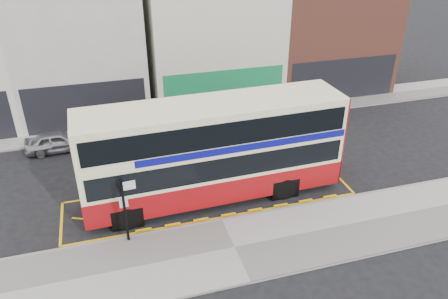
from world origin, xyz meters
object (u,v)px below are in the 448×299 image
object	(u,v)px
car_grey	(162,125)
street_tree_right	(276,57)
car_silver	(58,141)
double_decker_bus	(214,150)
car_white	(315,110)
bus_stop_post	(126,205)

from	to	relation	value
car_grey	street_tree_right	xyz separation A→B (m)	(8.86, 3.23, 2.71)
car_silver	car_grey	xyz separation A→B (m)	(6.14, 0.35, 0.02)
double_decker_bus	car_grey	bearing A→B (deg)	99.36
double_decker_bus	street_tree_right	size ratio (longest dim) A/B	2.52
car_white	street_tree_right	distance (m)	4.86
street_tree_right	bus_stop_post	bearing A→B (deg)	-132.33
car_silver	street_tree_right	xyz separation A→B (m)	(15.00, 3.58, 2.73)
double_decker_bus	car_silver	xyz separation A→B (m)	(-7.57, 7.04, -1.97)
car_silver	car_white	xyz separation A→B (m)	(16.48, -0.16, 0.00)
double_decker_bus	car_white	bearing A→B (deg)	36.13
car_silver	car_grey	bearing A→B (deg)	-88.51
double_decker_bus	bus_stop_post	size ratio (longest dim) A/B	4.15
bus_stop_post	car_white	size ratio (longest dim) A/B	0.70
double_decker_bus	car_white	size ratio (longest dim) A/B	2.89
car_grey	bus_stop_post	bearing A→B (deg)	169.67
car_grey	car_white	world-z (taller)	car_grey
car_white	street_tree_right	bearing A→B (deg)	28.29
bus_stop_post	car_white	bearing A→B (deg)	30.23
bus_stop_post	street_tree_right	distance (m)	17.59
bus_stop_post	car_silver	xyz separation A→B (m)	(-3.19, 9.38, -1.32)
bus_stop_post	car_grey	size ratio (longest dim) A/B	0.76
car_white	bus_stop_post	bearing A→B (deg)	131.52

